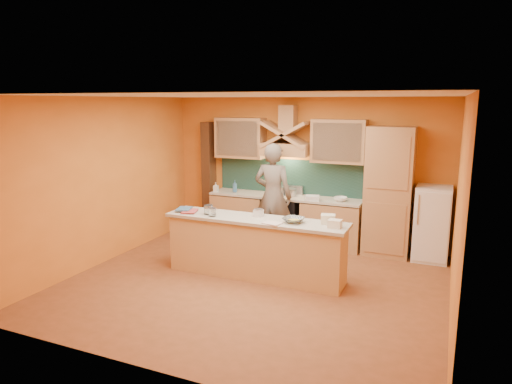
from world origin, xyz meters
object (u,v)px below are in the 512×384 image
at_px(stove, 284,219).
at_px(fridge, 432,224).
at_px(kitchen_scale, 258,213).
at_px(mixing_bowl, 294,220).
at_px(person, 273,196).

distance_m(stove, fridge, 2.71).
bearing_deg(kitchen_scale, fridge, 44.73).
distance_m(fridge, kitchen_scale, 3.09).
bearing_deg(fridge, mixing_bowl, -134.40).
distance_m(person, kitchen_scale, 1.34).
height_order(fridge, kitchen_scale, fridge).
bearing_deg(kitchen_scale, stove, 105.77).
bearing_deg(stove, person, -97.86).
bearing_deg(stove, fridge, 0.00).
height_order(kitchen_scale, mixing_bowl, kitchen_scale).
bearing_deg(mixing_bowl, kitchen_scale, 167.43).
bearing_deg(fridge, kitchen_scale, -144.71).
bearing_deg(person, fridge, -170.44).
height_order(person, mixing_bowl, person).
relative_size(person, kitchen_scale, 15.88).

